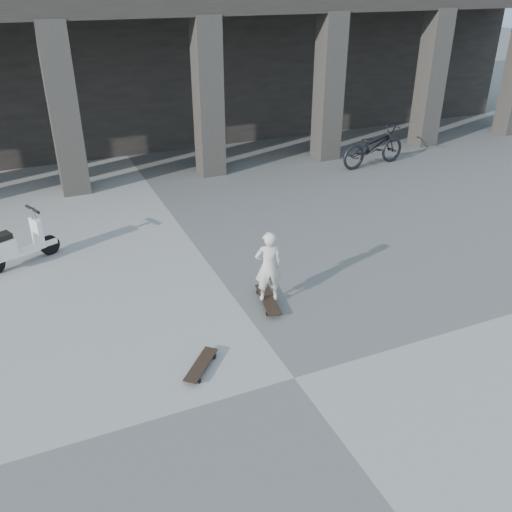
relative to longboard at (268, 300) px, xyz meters
name	(u,v)px	position (x,y,z in m)	size (l,w,h in m)	color
ground	(294,378)	(-0.45, -1.84, -0.08)	(90.00, 90.00, 0.00)	#535350
colonnade	(99,39)	(-0.45, 11.93, 2.95)	(28.00, 8.82, 6.00)	black
longboard	(268,300)	(0.00, 0.00, 0.00)	(0.40, 1.00, 0.10)	black
skateboard_spare	(201,365)	(-1.54, -1.16, -0.01)	(0.66, 0.71, 0.09)	black
child	(268,266)	(0.00, 0.00, 0.62)	(0.44, 0.29, 1.20)	beige
scooter	(7,249)	(-3.86, 3.01, 0.33)	(1.38, 0.78, 1.02)	black
bicycle	(373,146)	(5.75, 5.46, 0.48)	(0.74, 2.12, 1.11)	black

